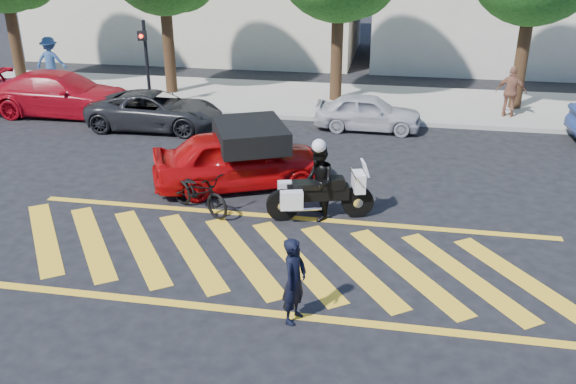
% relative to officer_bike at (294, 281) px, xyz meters
% --- Properties ---
extents(ground, '(90.00, 90.00, 0.00)m').
position_rel_officer_bike_xyz_m(ground, '(-0.81, 2.00, -0.77)').
color(ground, black).
rests_on(ground, ground).
extents(sidewalk, '(60.00, 5.00, 0.15)m').
position_rel_officer_bike_xyz_m(sidewalk, '(-0.81, 14.00, -0.70)').
color(sidewalk, '#9E998E').
rests_on(sidewalk, ground).
extents(crosswalk, '(12.33, 4.00, 0.01)m').
position_rel_officer_bike_xyz_m(crosswalk, '(-0.85, 2.00, -0.77)').
color(crosswalk, yellow).
rests_on(crosswalk, ground).
extents(signal_pole, '(0.28, 0.43, 3.20)m').
position_rel_officer_bike_xyz_m(signal_pole, '(-7.31, 11.74, 1.15)').
color(signal_pole, black).
rests_on(signal_pole, ground).
extents(officer_bike, '(0.52, 0.65, 1.55)m').
position_rel_officer_bike_xyz_m(officer_bike, '(0.00, 0.00, 0.00)').
color(officer_bike, black).
rests_on(officer_bike, ground).
extents(bicycle, '(1.96, 1.53, 0.99)m').
position_rel_officer_bike_xyz_m(bicycle, '(-2.91, 3.86, -0.28)').
color(bicycle, black).
rests_on(bicycle, ground).
extents(police_motorcycle, '(2.41, 1.14, 1.09)m').
position_rel_officer_bike_xyz_m(police_motorcycle, '(-0.12, 3.99, -0.18)').
color(police_motorcycle, black).
rests_on(police_motorcycle, ground).
extents(officer_moto, '(0.88, 1.01, 1.76)m').
position_rel_officer_bike_xyz_m(officer_moto, '(-0.14, 4.00, 0.11)').
color(officer_moto, black).
rests_on(officer_moto, ground).
extents(red_convertible, '(4.68, 3.37, 1.48)m').
position_rel_officer_bike_xyz_m(red_convertible, '(-2.36, 5.51, -0.03)').
color(red_convertible, '#B1080A').
rests_on(red_convertible, ground).
extents(parked_left, '(5.27, 2.32, 1.51)m').
position_rel_officer_bike_xyz_m(parked_left, '(-10.13, 10.72, -0.02)').
color(parked_left, '#AB0A18').
rests_on(parked_left, ground).
extents(parked_mid_left, '(4.43, 2.12, 1.22)m').
position_rel_officer_bike_xyz_m(parked_mid_left, '(-6.31, 9.80, -0.16)').
color(parked_mid_left, black).
rests_on(parked_mid_left, ground).
extents(parked_mid_right, '(3.49, 1.45, 1.18)m').
position_rel_officer_bike_xyz_m(parked_mid_right, '(0.59, 10.89, -0.18)').
color(parked_mid_right, '#B3B2B7').
rests_on(parked_mid_right, ground).
extents(pedestrian_left, '(1.33, 0.87, 1.94)m').
position_rel_officer_bike_xyz_m(pedestrian_left, '(-12.52, 14.23, 0.35)').
color(pedestrian_left, '#2D4B7B').
rests_on(pedestrian_left, sidewalk).
extents(pedestrian_right, '(1.07, 0.63, 1.72)m').
position_rel_officer_bike_xyz_m(pedestrian_right, '(5.29, 12.78, 0.23)').
color(pedestrian_right, '#995F45').
rests_on(pedestrian_right, sidewalk).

